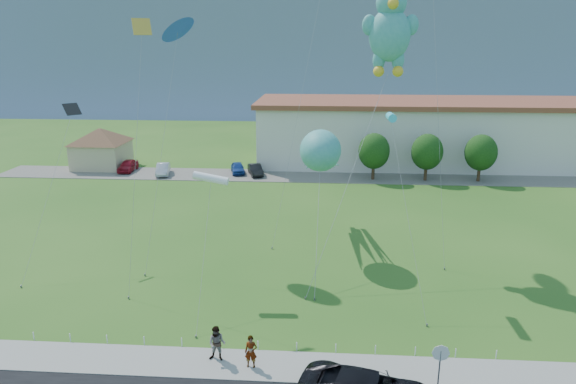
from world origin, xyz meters
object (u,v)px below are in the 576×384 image
at_px(parked_car_red, 128,166).
at_px(warehouse, 490,132).
at_px(parked_car_black, 255,170).
at_px(pedestrian_left, 251,352).
at_px(octopus_kite, 320,156).
at_px(teddy_bear_kite, 390,28).
at_px(stop_sign, 440,357).
at_px(parked_car_blue, 238,168).
at_px(pavilion, 101,144).
at_px(parked_car_silver, 163,169).
at_px(pedestrian_right, 217,344).

bearing_deg(parked_car_red, warehouse, 8.86).
height_order(warehouse, parked_car_black, warehouse).
relative_size(pedestrian_left, octopus_kite, 0.11).
bearing_deg(parked_car_black, teddy_bear_kite, -76.50).
height_order(stop_sign, parked_car_red, stop_sign).
xyz_separation_m(parked_car_blue, parked_car_black, (2.28, -0.78, 0.00)).
bearing_deg(warehouse, parked_car_red, -170.01).
xyz_separation_m(parked_car_red, teddy_bear_kite, (28.61, -21.92, 15.51)).
bearing_deg(teddy_bear_kite, stop_sign, -87.53).
xyz_separation_m(pavilion, octopus_kite, (27.97, -24.52, 4.05)).
height_order(pavilion, stop_sign, pavilion).
distance_m(warehouse, stop_sign, 51.00).
relative_size(parked_car_silver, teddy_bear_kite, 0.21).
height_order(warehouse, stop_sign, warehouse).
distance_m(stop_sign, parked_car_blue, 43.05).
xyz_separation_m(pedestrian_left, teddy_bear_kite, (7.84, 16.92, 15.35)).
height_order(stop_sign, pedestrian_left, stop_sign).
height_order(warehouse, pedestrian_right, warehouse).
bearing_deg(parked_car_blue, octopus_kite, -79.60).
relative_size(warehouse, teddy_bear_kite, 3.17).
distance_m(stop_sign, octopus_kite, 19.25).
xyz_separation_m(stop_sign, teddy_bear_kite, (-0.79, 18.20, 14.41)).
bearing_deg(pedestrian_left, pedestrian_right, 167.04).
bearing_deg(parked_car_silver, parked_car_black, -8.46).
bearing_deg(octopus_kite, pedestrian_left, -100.68).
bearing_deg(octopus_kite, pedestrian_right, -106.85).
bearing_deg(warehouse, pedestrian_right, -120.03).
bearing_deg(warehouse, parked_car_silver, -166.90).
relative_size(pedestrian_right, parked_car_red, 0.44).
height_order(warehouse, pedestrian_left, warehouse).
bearing_deg(warehouse, parked_car_blue, -165.82).
distance_m(warehouse, pedestrian_left, 53.32).
bearing_deg(stop_sign, parked_car_blue, 111.36).
height_order(octopus_kite, teddy_bear_kite, teddy_bear_kite).
distance_m(stop_sign, parked_car_black, 41.54).
bearing_deg(pedestrian_right, pedestrian_left, -7.88).
height_order(parked_car_black, teddy_bear_kite, teddy_bear_kite).
bearing_deg(parked_car_red, parked_car_black, -4.08).
height_order(parked_car_silver, parked_car_blue, parked_car_silver).
relative_size(parked_car_red, parked_car_silver, 1.01).
bearing_deg(pedestrian_left, pavilion, 122.61).
distance_m(parked_car_blue, octopus_kite, 25.39).
height_order(pedestrian_left, parked_car_black, pedestrian_left).
bearing_deg(stop_sign, teddy_bear_kite, 92.47).
relative_size(warehouse, stop_sign, 24.40).
xyz_separation_m(pedestrian_left, parked_car_blue, (-7.05, 38.80, -0.22)).
distance_m(pavilion, parked_car_black, 20.44).
bearing_deg(parked_car_black, parked_car_red, 159.67).
bearing_deg(pavilion, stop_sign, -51.56).
bearing_deg(parked_car_red, pavilion, 151.98).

